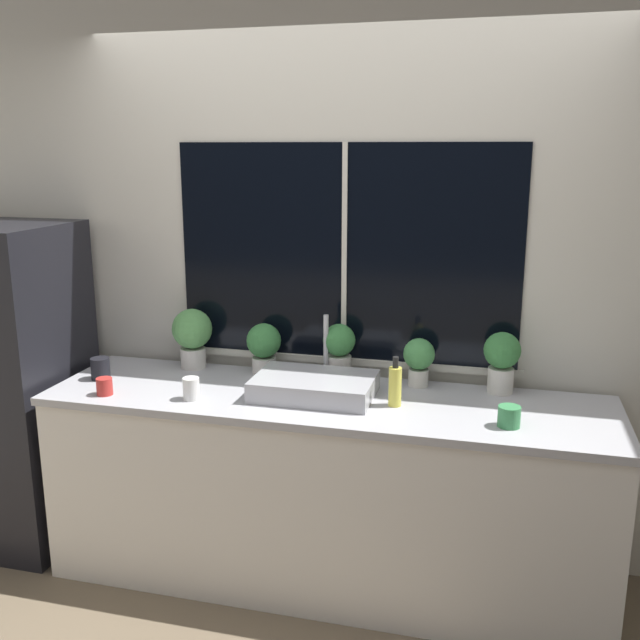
# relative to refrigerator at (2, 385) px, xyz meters

# --- Properties ---
(ground_plane) EXTENTS (14.00, 14.00, 0.00)m
(ground_plane) POSITION_rel_refrigerator_xyz_m (1.67, -0.32, -0.81)
(ground_plane) COLOR brown
(wall_back) EXTENTS (8.00, 0.09, 2.70)m
(wall_back) POSITION_rel_refrigerator_xyz_m (1.67, 0.41, 0.54)
(wall_back) COLOR beige
(wall_back) RESTS_ON ground_plane
(wall_left) EXTENTS (0.06, 7.00, 2.70)m
(wall_left) POSITION_rel_refrigerator_xyz_m (-0.64, 1.18, 0.54)
(wall_left) COLOR beige
(wall_left) RESTS_ON ground_plane
(counter) EXTENTS (2.52, 0.68, 0.89)m
(counter) POSITION_rel_refrigerator_xyz_m (1.67, 0.01, -0.36)
(counter) COLOR white
(counter) RESTS_ON ground_plane
(refrigerator) EXTENTS (0.73, 0.65, 1.62)m
(refrigerator) POSITION_rel_refrigerator_xyz_m (0.00, 0.00, 0.00)
(refrigerator) COLOR black
(refrigerator) RESTS_ON ground_plane
(sink) EXTENTS (0.53, 0.41, 0.32)m
(sink) POSITION_rel_refrigerator_xyz_m (1.62, 0.02, 0.13)
(sink) COLOR #ADADB2
(sink) RESTS_ON counter
(potted_plant_far_left) EXTENTS (0.20, 0.20, 0.30)m
(potted_plant_far_left) POSITION_rel_refrigerator_xyz_m (0.92, 0.27, 0.26)
(potted_plant_far_left) COLOR silver
(potted_plant_far_left) RESTS_ON counter
(potted_plant_left) EXTENTS (0.17, 0.17, 0.25)m
(potted_plant_left) POSITION_rel_refrigerator_xyz_m (1.30, 0.27, 0.23)
(potted_plant_left) COLOR silver
(potted_plant_left) RESTS_ON counter
(potted_plant_center) EXTENTS (0.15, 0.15, 0.27)m
(potted_plant_center) POSITION_rel_refrigerator_xyz_m (1.67, 0.27, 0.24)
(potted_plant_center) COLOR silver
(potted_plant_center) RESTS_ON counter
(potted_plant_right) EXTENTS (0.14, 0.14, 0.23)m
(potted_plant_right) POSITION_rel_refrigerator_xyz_m (2.05, 0.27, 0.22)
(potted_plant_right) COLOR silver
(potted_plant_right) RESTS_ON counter
(potted_plant_far_right) EXTENTS (0.16, 0.16, 0.28)m
(potted_plant_far_right) POSITION_rel_refrigerator_xyz_m (2.42, 0.27, 0.25)
(potted_plant_far_right) COLOR silver
(potted_plant_far_right) RESTS_ON counter
(soap_bottle) EXTENTS (0.06, 0.06, 0.22)m
(soap_bottle) POSITION_rel_refrigerator_xyz_m (1.98, -0.02, 0.18)
(soap_bottle) COLOR #DBD14C
(soap_bottle) RESTS_ON counter
(mug_black) EXTENTS (0.09, 0.09, 0.10)m
(mug_black) POSITION_rel_refrigerator_xyz_m (0.57, -0.01, 0.14)
(mug_black) COLOR black
(mug_black) RESTS_ON counter
(mug_red) EXTENTS (0.07, 0.07, 0.08)m
(mug_red) POSITION_rel_refrigerator_xyz_m (0.71, -0.21, 0.12)
(mug_red) COLOR #B72D28
(mug_red) RESTS_ON counter
(mug_white) EXTENTS (0.07, 0.07, 0.10)m
(mug_white) POSITION_rel_refrigerator_xyz_m (1.11, -0.17, 0.13)
(mug_white) COLOR white
(mug_white) RESTS_ON counter
(mug_green) EXTENTS (0.09, 0.09, 0.08)m
(mug_green) POSITION_rel_refrigerator_xyz_m (2.45, -0.14, 0.13)
(mug_green) COLOR #38844C
(mug_green) RESTS_ON counter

